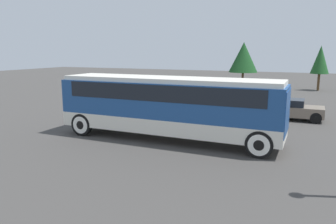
# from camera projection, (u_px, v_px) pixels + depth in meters

# --- Properties ---
(ground_plane) EXTENTS (120.00, 120.00, 0.00)m
(ground_plane) POSITION_uv_depth(u_px,v_px,m) (168.00, 139.00, 17.03)
(ground_plane) COLOR #423F3D
(tour_bus) EXTENTS (11.52, 2.64, 3.22)m
(tour_bus) POSITION_uv_depth(u_px,v_px,m) (170.00, 102.00, 16.63)
(tour_bus) COLOR silver
(tour_bus) RESTS_ON ground_plane
(parked_car_near) EXTENTS (4.47, 1.87, 1.37)m
(parked_car_near) POSITION_uv_depth(u_px,v_px,m) (287.00, 109.00, 22.01)
(parked_car_near) COLOR #7A6B5B
(parked_car_near) RESTS_ON ground_plane
(parked_car_mid) EXTENTS (4.36, 1.97, 1.50)m
(parked_car_mid) POSITION_uv_depth(u_px,v_px,m) (171.00, 108.00, 22.26)
(parked_car_mid) COLOR maroon
(parked_car_mid) RESTS_ON ground_plane
(tree_left) EXTENTS (3.53, 3.53, 5.59)m
(tree_left) POSITION_uv_depth(u_px,v_px,m) (243.00, 57.00, 40.44)
(tree_left) COLOR brown
(tree_left) RESTS_ON ground_plane
(tree_center) EXTENTS (2.02, 2.02, 5.15)m
(tree_center) POSITION_uv_depth(u_px,v_px,m) (320.00, 60.00, 37.54)
(tree_center) COLOR brown
(tree_center) RESTS_ON ground_plane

